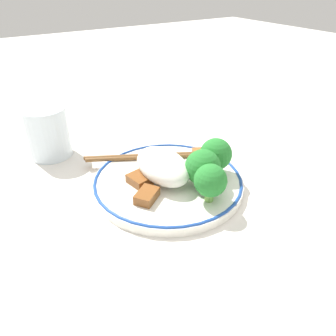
{
  "coord_description": "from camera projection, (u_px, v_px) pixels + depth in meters",
  "views": [
    {
      "loc": [
        -0.36,
        0.23,
        0.29
      ],
      "look_at": [
        0.0,
        0.0,
        0.03
      ],
      "focal_mm": 35.0,
      "sensor_mm": 36.0,
      "label": 1
    }
  ],
  "objects": [
    {
      "name": "ground_plane",
      "position": [
        168.0,
        186.0,
        0.52
      ],
      "size": [
        3.0,
        3.0,
        0.0
      ],
      "primitive_type": "plane",
      "color": "silver"
    },
    {
      "name": "plate",
      "position": [
        168.0,
        182.0,
        0.51
      ],
      "size": [
        0.23,
        0.23,
        0.02
      ],
      "color": "white",
      "rests_on": "ground_plane"
    },
    {
      "name": "rice_mound",
      "position": [
        163.0,
        166.0,
        0.5
      ],
      "size": [
        0.11,
        0.07,
        0.04
      ],
      "color": "white",
      "rests_on": "plate"
    },
    {
      "name": "broccoli_back_left",
      "position": [
        210.0,
        181.0,
        0.45
      ],
      "size": [
        0.05,
        0.05,
        0.06
      ],
      "color": "#72AD4C",
      "rests_on": "plate"
    },
    {
      "name": "broccoli_back_center",
      "position": [
        203.0,
        168.0,
        0.48
      ],
      "size": [
        0.05,
        0.05,
        0.06
      ],
      "color": "#72AD4C",
      "rests_on": "plate"
    },
    {
      "name": "broccoli_back_right",
      "position": [
        216.0,
        155.0,
        0.5
      ],
      "size": [
        0.05,
        0.05,
        0.06
      ],
      "color": "#72AD4C",
      "rests_on": "plate"
    },
    {
      "name": "meat_near_front",
      "position": [
        147.0,
        196.0,
        0.46
      ],
      "size": [
        0.04,
        0.04,
        0.01
      ],
      "color": "brown",
      "rests_on": "plate"
    },
    {
      "name": "meat_near_left",
      "position": [
        140.0,
        180.0,
        0.49
      ],
      "size": [
        0.04,
        0.03,
        0.01
      ],
      "color": "brown",
      "rests_on": "plate"
    },
    {
      "name": "meat_near_right",
      "position": [
        200.0,
        154.0,
        0.56
      ],
      "size": [
        0.04,
        0.04,
        0.01
      ],
      "color": "#995B28",
      "rests_on": "plate"
    },
    {
      "name": "meat_near_back",
      "position": [
        162.0,
        163.0,
        0.54
      ],
      "size": [
        0.04,
        0.04,
        0.01
      ],
      "color": "brown",
      "rests_on": "plate"
    },
    {
      "name": "chopsticks",
      "position": [
        145.0,
        156.0,
        0.56
      ],
      "size": [
        0.11,
        0.19,
        0.01
      ],
      "color": "brown",
      "rests_on": "plate"
    },
    {
      "name": "drinking_glass",
      "position": [
        48.0,
        132.0,
        0.58
      ],
      "size": [
        0.07,
        0.07,
        0.09
      ],
      "color": "silver",
      "rests_on": "ground_plane"
    }
  ]
}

